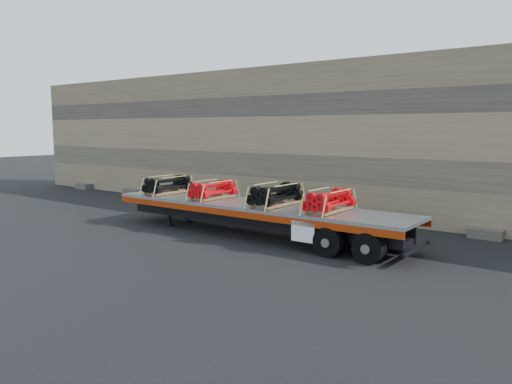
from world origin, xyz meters
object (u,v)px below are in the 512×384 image
bundle_front (168,185)px  bundle_midrear (276,195)px  bundle_rear (330,201)px  trailer (254,220)px  bundle_midfront (213,190)px

bundle_front → bundle_midrear: (5.62, 0.01, 0.02)m
bundle_midrear → bundle_rear: bearing=-0.0°
bundle_midrear → bundle_rear: 2.18m
trailer → bundle_midfront: bundle_midfront is taller
bundle_front → bundle_midfront: 2.60m
trailer → bundle_rear: 3.33m
bundle_midfront → bundle_midrear: (3.03, 0.01, 0.04)m
bundle_midfront → bundle_rear: 5.21m
trailer → bundle_midfront: size_ratio=6.45×
bundle_midrear → bundle_rear: size_ratio=1.07×
trailer → bundle_rear: bearing=-0.0°
trailer → bundle_midfront: bearing=180.0°
bundle_front → bundle_midrear: bundle_midrear is taller
bundle_rear → bundle_midrear: bearing=180.0°
bundle_midfront → bundle_midrear: bearing=-0.0°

